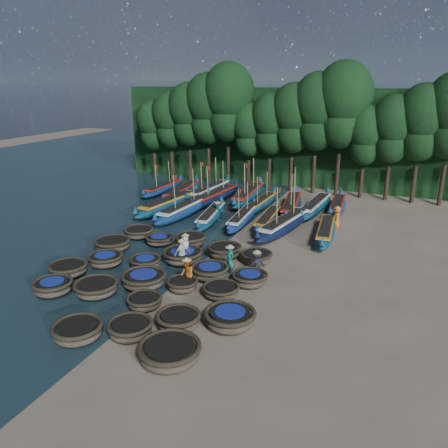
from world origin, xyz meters
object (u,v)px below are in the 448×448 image
at_px(coracle_8, 178,320).
at_px(coracle_14, 221,290).
at_px(coracle_3, 130,328).
at_px(coracle_11, 105,259).
at_px(long_boat_8, 326,231).
at_px(coracle_15, 112,244).
at_px(long_boat_15, 291,206).
at_px(coracle_7, 144,301).
at_px(coracle_2, 78,331).
at_px(coracle_18, 210,271).
at_px(coracle_17, 183,256).
at_px(fisherman_6, 337,217).
at_px(long_boat_3, 185,209).
at_px(long_boat_14, 262,203).
at_px(long_boat_17, 337,206).
at_px(fisherman_0, 186,245).
at_px(fisherman_1, 230,259).
at_px(coracle_13, 182,284).
at_px(long_boat_6, 268,219).
at_px(fisherman_3, 257,263).
at_px(coracle_12, 144,279).
at_px(long_boat_10, 182,192).
at_px(fisherman_4, 182,253).
at_px(coracle_10, 68,269).
at_px(coracle_23, 225,251).
at_px(long_boat_4, 211,216).
at_px(coracle_9, 230,318).
at_px(coracle_16, 145,262).
at_px(coracle_6, 96,288).
at_px(fisherman_2, 187,273).
at_px(long_boat_11, 209,191).
at_px(coracle_19, 250,278).
at_px(long_boat_7, 285,224).
at_px(fisherman_5, 218,211).
at_px(long_boat_5, 242,218).
at_px(coracle_5, 53,286).
at_px(coracle_4, 170,352).
at_px(long_boat_13, 248,195).
at_px(long_boat_9, 163,188).
at_px(long_boat_12, 216,196).
at_px(long_boat_16, 315,206).

distance_m(coracle_8, coracle_14, 3.64).
xyz_separation_m(coracle_3, coracle_11, (-5.92, 5.89, 0.00)).
bearing_deg(long_boat_8, coracle_15, -153.40).
distance_m(coracle_15, long_boat_15, 15.81).
bearing_deg(coracle_7, coracle_8, -22.43).
bearing_deg(coracle_2, coracle_18, 71.26).
height_order(coracle_17, fisherman_6, fisherman_6).
bearing_deg(long_boat_3, coracle_14, -50.97).
relative_size(long_boat_3, long_boat_14, 1.21).
bearing_deg(long_boat_17, long_boat_14, -171.48).
height_order(fisherman_0, fisherman_1, fisherman_1).
height_order(coracle_2, fisherman_6, fisherman_6).
distance_m(coracle_3, coracle_13, 4.83).
xyz_separation_m(long_boat_6, fisherman_0, (-2.78, -8.35, 0.36)).
distance_m(coracle_14, long_boat_3, 14.54).
distance_m(long_boat_8, fisherman_3, 8.55).
bearing_deg(coracle_12, coracle_2, -87.88).
bearing_deg(long_boat_10, fisherman_4, -67.45).
distance_m(coracle_10, coracle_18, 8.23).
height_order(coracle_12, fisherman_6, fisherman_6).
height_order(coracle_23, long_boat_4, long_boat_4).
height_order(coracle_9, coracle_16, coracle_9).
relative_size(long_boat_14, fisherman_4, 3.84).
height_order(coracle_6, fisherman_2, fisherman_2).
relative_size(coracle_2, long_boat_11, 0.26).
xyz_separation_m(coracle_12, long_boat_4, (-1.54, 11.92, 0.04)).
relative_size(coracle_2, coracle_19, 1.10).
bearing_deg(long_boat_7, coracle_17, -108.06).
bearing_deg(coracle_8, coracle_16, 134.92).
bearing_deg(coracle_15, fisherman_5, 67.58).
bearing_deg(coracle_23, long_boat_5, 101.78).
height_order(coracle_9, long_boat_11, long_boat_11).
bearing_deg(long_boat_10, coracle_5, -86.97).
relative_size(coracle_2, coracle_4, 0.85).
bearing_deg(fisherman_4, long_boat_15, -158.44).
bearing_deg(long_boat_6, long_boat_13, 118.77).
height_order(long_boat_11, long_boat_17, long_boat_11).
xyz_separation_m(coracle_4, fisherman_4, (-4.08, 8.55, 0.44)).
height_order(coracle_6, fisherman_5, fisherman_5).
bearing_deg(coracle_2, long_boat_15, 81.29).
xyz_separation_m(coracle_7, coracle_10, (-6.14, 1.42, 0.07)).
relative_size(fisherman_0, fisherman_4, 0.92).
bearing_deg(long_boat_13, coracle_12, -91.58).
height_order(coracle_3, long_boat_9, long_boat_9).
height_order(long_boat_12, long_boat_17, long_boat_12).
xyz_separation_m(coracle_10, coracle_15, (-0.08, 4.25, 0.02)).
height_order(long_boat_4, fisherman_5, fisherman_5).
distance_m(coracle_8, long_boat_9, 25.37).
xyz_separation_m(coracle_19, long_boat_13, (-6.20, 16.38, 0.19)).
bearing_deg(long_boat_16, coracle_7, -98.48).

